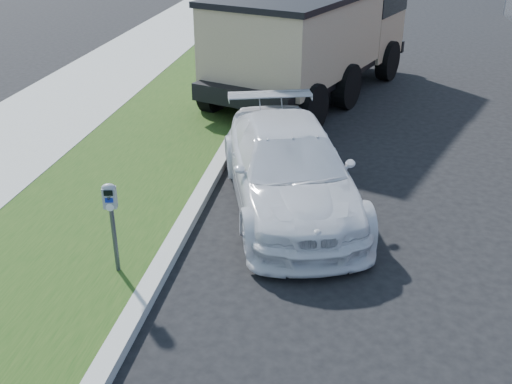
# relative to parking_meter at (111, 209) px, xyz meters

# --- Properties ---
(ground) EXTENTS (120.00, 120.00, 0.00)m
(ground) POSITION_rel_parking_meter_xyz_m (3.11, -0.13, -1.04)
(ground) COLOR black
(ground) RESTS_ON ground
(streetside) EXTENTS (6.12, 50.00, 0.15)m
(streetside) POSITION_rel_parking_meter_xyz_m (-2.45, 1.87, -0.97)
(streetside) COLOR gray
(streetside) RESTS_ON ground
(parking_meter) EXTENTS (0.20, 0.15, 1.27)m
(parking_meter) POSITION_rel_parking_meter_xyz_m (0.00, 0.00, 0.00)
(parking_meter) COLOR #3F4247
(parking_meter) RESTS_ON ground
(white_wagon) EXTENTS (3.12, 4.96, 1.34)m
(white_wagon) POSITION_rel_parking_meter_xyz_m (1.99, 2.52, -0.37)
(white_wagon) COLOR silver
(white_wagon) RESTS_ON ground
(dump_truck) EXTENTS (4.89, 7.44, 2.74)m
(dump_truck) POSITION_rel_parking_meter_xyz_m (1.91, 9.07, 0.50)
(dump_truck) COLOR black
(dump_truck) RESTS_ON ground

